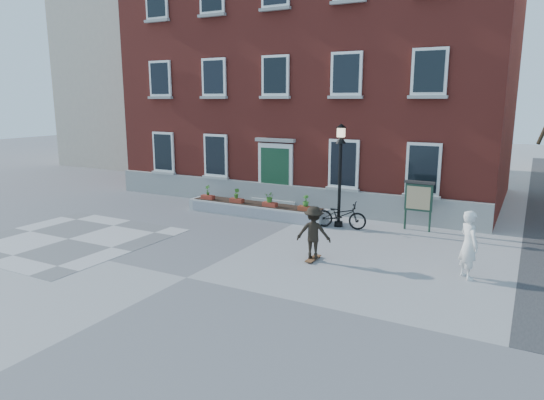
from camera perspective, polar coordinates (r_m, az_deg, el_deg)
The scene contains 10 objects.
ground at distance 13.68m, azimuth -10.01°, elevation -8.98°, with size 100.00×100.00×0.00m, color gray.
checker_patch at distance 18.46m, azimuth -22.83°, elevation -4.25°, with size 6.00×6.00×0.01m, color #5E5E60.
distant_building at distance 39.74m, azimuth -12.91°, elevation 13.91°, with size 10.00×12.00×13.00m, color #C3B39D.
bicycle at distance 18.52m, azimuth 8.09°, elevation -1.76°, with size 0.68×1.94×1.02m, color black.
bystander at distance 14.19m, azimuth 22.13°, elevation -4.89°, with size 0.69×0.45×1.90m, color silver.
brick_building at distance 26.00m, azimuth 5.86°, elevation 15.00°, with size 18.40×10.85×12.60m.
planter_assembly at distance 20.36m, azimuth -1.88°, elevation -1.01°, with size 6.20×1.12×1.15m.
lamp_post at distance 18.39m, azimuth 8.03°, elevation 4.57°, with size 0.40×0.40×3.93m.
notice_board at distance 18.65m, azimuth 16.87°, elevation 0.30°, with size 1.10×0.16×1.87m.
skateboarder at distance 14.65m, azimuth 4.91°, elevation -3.84°, with size 1.15×0.82×1.68m.
Camera 1 is at (8.07, -9.94, 4.80)m, focal length 32.00 mm.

